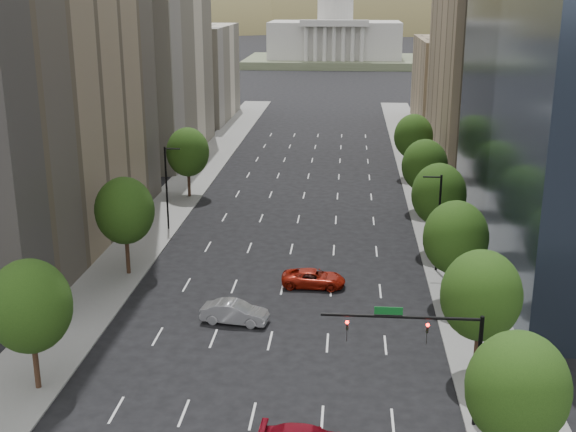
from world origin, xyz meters
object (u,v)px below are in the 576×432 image
(traffic_signal, at_px, (436,345))
(capitol, at_px, (335,39))
(car_silver, at_px, (235,312))
(car_red_far, at_px, (314,278))

(traffic_signal, height_order, capitol, capitol)
(capitol, distance_m, car_silver, 207.04)
(traffic_signal, xyz_separation_m, car_red_far, (-7.89, 20.54, -4.42))
(car_silver, height_order, car_red_far, car_silver)
(capitol, height_order, car_silver, capitol)
(traffic_signal, distance_m, capitol, 219.99)
(capitol, distance_m, car_red_far, 199.34)
(traffic_signal, distance_m, car_red_far, 22.44)
(car_red_far, bearing_deg, traffic_signal, -157.01)
(traffic_signal, relative_size, car_red_far, 1.68)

